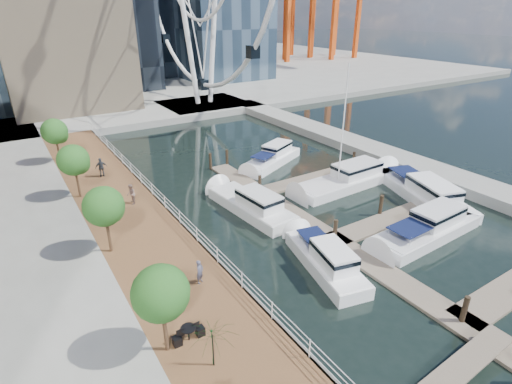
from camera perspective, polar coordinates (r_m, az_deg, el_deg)
name	(u,v)px	position (r m, az deg, el deg)	size (l,w,h in m)	color
ground	(394,323)	(24.16, 19.16, -17.22)	(520.00, 520.00, 0.00)	black
boardwalk	(143,240)	(29.94, -15.84, -6.63)	(6.00, 60.00, 1.00)	brown
seawall	(182,229)	(30.72, -10.54, -5.19)	(0.25, 60.00, 1.00)	#595954
land_far	(65,75)	(114.08, -25.62, 14.84)	(200.00, 114.00, 1.00)	gray
breakwater	(372,150)	(48.86, 16.18, 5.74)	(4.00, 60.00, 1.00)	gray
pier	(204,106)	(70.30, -7.38, 12.14)	(14.00, 12.00, 1.00)	gray
railing	(180,217)	(30.20, -10.86, -3.55)	(0.10, 60.00, 1.05)	white
floating_docks	(363,209)	(34.32, 14.98, -2.31)	(16.00, 34.00, 2.60)	#6D6051
street_trees	(104,207)	(26.86, -20.94, -1.95)	(2.60, 42.60, 4.60)	#3F2B1C
yacht_foreground	(425,237)	(32.69, 22.99, -5.97)	(2.86, 10.69, 2.15)	silver
pedestrian_near	(200,272)	(23.77, -8.04, -11.22)	(0.55, 0.36, 1.51)	#484960
pedestrian_mid	(131,194)	(33.99, -17.41, -0.32)	(0.84, 0.65, 1.73)	#7C5F55
pedestrian_far	(101,167)	(40.57, -21.23, 3.30)	(1.09, 0.45, 1.86)	#32373F
moored_yachts	(348,196)	(37.38, 13.05, -0.62)	(20.17, 35.56, 11.50)	silver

